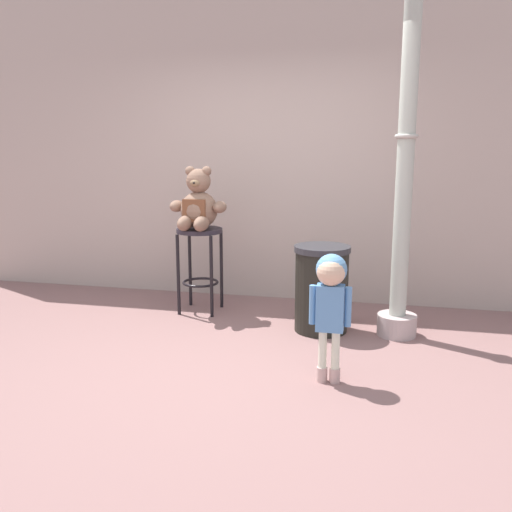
{
  "coord_description": "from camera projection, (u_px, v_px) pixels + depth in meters",
  "views": [
    {
      "loc": [
        1.1,
        -3.54,
        1.57
      ],
      "look_at": [
        0.11,
        0.77,
        0.69
      ],
      "focal_mm": 38.62,
      "sensor_mm": 36.0,
      "label": 1
    }
  ],
  "objects": [
    {
      "name": "teddy_bear",
      "position": [
        198.0,
        206.0,
        5.13
      ],
      "size": [
        0.54,
        0.49,
        0.58
      ],
      "color": "#876552",
      "rests_on": "bar_stool_with_teddy"
    },
    {
      "name": "trash_bin",
      "position": [
        321.0,
        288.0,
        4.72
      ],
      "size": [
        0.48,
        0.48,
        0.75
      ],
      "color": "black",
      "rests_on": "ground_plane"
    },
    {
      "name": "bar_stool_with_teddy",
      "position": [
        200.0,
        251.0,
        5.25
      ],
      "size": [
        0.43,
        0.43,
        0.81
      ],
      "color": "#29232C",
      "rests_on": "ground_plane"
    },
    {
      "name": "lamppost",
      "position": [
        403.0,
        202.0,
        4.45
      ],
      "size": [
        0.33,
        0.33,
        2.85
      ],
      "color": "#B49F9C",
      "rests_on": "ground_plane"
    },
    {
      "name": "child_walking",
      "position": [
        331.0,
        290.0,
        3.62
      ],
      "size": [
        0.28,
        0.22,
        0.88
      ],
      "rotation": [
        0.0,
        0.0,
        -2.38
      ],
      "color": "#C9A49E",
      "rests_on": "ground_plane"
    },
    {
      "name": "building_wall",
      "position": [
        276.0,
        147.0,
        5.68
      ],
      "size": [
        7.36,
        0.3,
        3.14
      ],
      "primitive_type": "cube",
      "color": "#B5A196",
      "rests_on": "ground_plane"
    },
    {
      "name": "ground_plane",
      "position": [
        217.0,
        370.0,
        3.94
      ],
      "size": [
        24.0,
        24.0,
        0.0
      ],
      "primitive_type": "plane",
      "color": "#835E5C"
    }
  ]
}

